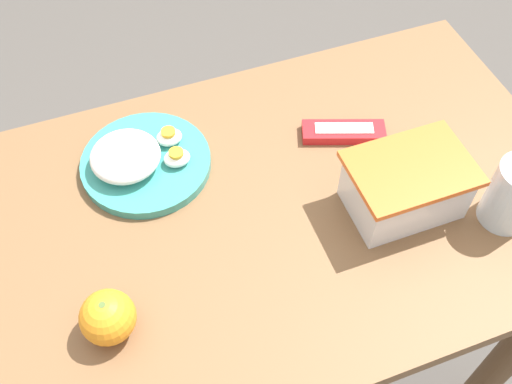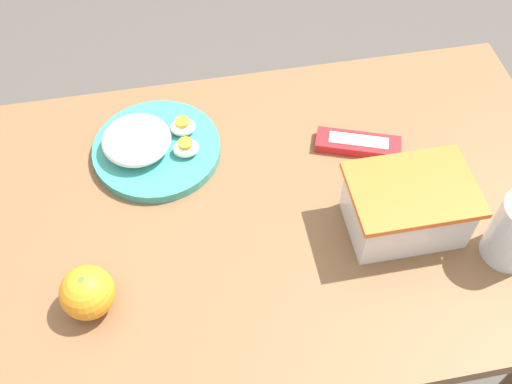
% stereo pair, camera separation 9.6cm
% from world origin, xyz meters
% --- Properties ---
extents(ground_plane, '(10.00, 10.00, 0.00)m').
position_xyz_m(ground_plane, '(0.00, 0.00, 0.00)').
color(ground_plane, '#4C4742').
extents(table, '(1.10, 0.64, 0.74)m').
position_xyz_m(table, '(0.00, 0.00, 0.59)').
color(table, brown).
rests_on(table, ground_plane).
extents(food_container, '(0.19, 0.13, 0.10)m').
position_xyz_m(food_container, '(-0.23, 0.07, 0.79)').
color(food_container, white).
rests_on(food_container, table).
extents(orange_fruit, '(0.08, 0.08, 0.08)m').
position_xyz_m(orange_fruit, '(0.26, 0.12, 0.78)').
color(orange_fruit, orange).
rests_on(orange_fruit, table).
extents(rice_plate, '(0.22, 0.22, 0.06)m').
position_xyz_m(rice_plate, '(0.15, -0.15, 0.76)').
color(rice_plate, teal).
rests_on(rice_plate, table).
extents(candy_bar, '(0.15, 0.09, 0.02)m').
position_xyz_m(candy_bar, '(-0.21, -0.10, 0.75)').
color(candy_bar, red).
rests_on(candy_bar, table).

